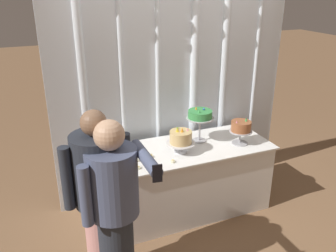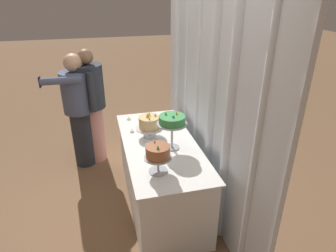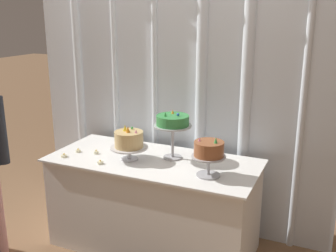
{
  "view_description": "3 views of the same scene",
  "coord_description": "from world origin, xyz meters",
  "px_view_note": "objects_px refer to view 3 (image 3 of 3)",
  "views": [
    {
      "loc": [
        -1.51,
        -2.92,
        2.37
      ],
      "look_at": [
        -0.22,
        0.24,
        0.97
      ],
      "focal_mm": 38.11,
      "sensor_mm": 36.0,
      "label": 1
    },
    {
      "loc": [
        2.59,
        -0.46,
        2.23
      ],
      "look_at": [
        0.0,
        0.19,
        0.95
      ],
      "focal_mm": 31.38,
      "sensor_mm": 36.0,
      "label": 2
    },
    {
      "loc": [
        1.3,
        -2.52,
        1.88
      ],
      "look_at": [
        0.08,
        0.22,
        1.01
      ],
      "focal_mm": 42.59,
      "sensor_mm": 36.0,
      "label": 3
    }
  ],
  "objects_px": {
    "cake_display_leftmost": "(129,141)",
    "tealight_far_right": "(100,163)",
    "cake_display_rightmost": "(209,151)",
    "tealight_near_right": "(96,152)",
    "cake_display_center": "(173,123)",
    "tealight_near_left": "(78,151)",
    "cake_table": "(153,204)",
    "tealight_far_left": "(64,156)"
  },
  "relations": [
    {
      "from": "tealight_near_left",
      "to": "tealight_near_right",
      "type": "height_order",
      "value": "tealight_near_right"
    },
    {
      "from": "cake_display_center",
      "to": "tealight_near_right",
      "type": "height_order",
      "value": "cake_display_center"
    },
    {
      "from": "cake_display_rightmost",
      "to": "tealight_near_right",
      "type": "xyz_separation_m",
      "value": [
        -0.98,
        0.06,
        -0.17
      ]
    },
    {
      "from": "cake_display_rightmost",
      "to": "tealight_far_left",
      "type": "distance_m",
      "value": 1.19
    },
    {
      "from": "cake_display_leftmost",
      "to": "cake_display_center",
      "type": "relative_size",
      "value": 0.76
    },
    {
      "from": "cake_table",
      "to": "tealight_far_left",
      "type": "relative_size",
      "value": 32.65
    },
    {
      "from": "tealight_far_right",
      "to": "cake_display_center",
      "type": "bearing_deg",
      "value": 36.87
    },
    {
      "from": "cake_table",
      "to": "cake_display_rightmost",
      "type": "distance_m",
      "value": 0.76
    },
    {
      "from": "cake_display_center",
      "to": "tealight_far_right",
      "type": "xyz_separation_m",
      "value": [
        -0.45,
        -0.34,
        -0.28
      ]
    },
    {
      "from": "cake_table",
      "to": "tealight_near_right",
      "type": "bearing_deg",
      "value": -172.15
    },
    {
      "from": "tealight_far_left",
      "to": "tealight_near_left",
      "type": "bearing_deg",
      "value": 77.4
    },
    {
      "from": "tealight_far_left",
      "to": "tealight_near_right",
      "type": "xyz_separation_m",
      "value": [
        0.19,
        0.17,
        0.0
      ]
    },
    {
      "from": "tealight_far_left",
      "to": "cake_display_rightmost",
      "type": "bearing_deg",
      "value": 5.39
    },
    {
      "from": "tealight_far_left",
      "to": "tealight_far_right",
      "type": "xyz_separation_m",
      "value": [
        0.35,
        -0.01,
        0.0
      ]
    },
    {
      "from": "cake_display_center",
      "to": "tealight_near_right",
      "type": "relative_size",
      "value": 9.57
    },
    {
      "from": "cake_display_rightmost",
      "to": "tealight_far_right",
      "type": "relative_size",
      "value": 6.25
    },
    {
      "from": "cake_table",
      "to": "cake_display_leftmost",
      "type": "xyz_separation_m",
      "value": [
        -0.17,
        -0.07,
        0.53
      ]
    },
    {
      "from": "tealight_far_left",
      "to": "tealight_near_right",
      "type": "bearing_deg",
      "value": 41.52
    },
    {
      "from": "cake_display_leftmost",
      "to": "cake_display_rightmost",
      "type": "height_order",
      "value": "cake_display_rightmost"
    },
    {
      "from": "tealight_far_right",
      "to": "cake_table",
      "type": "bearing_deg",
      "value": 36.63
    },
    {
      "from": "tealight_near_right",
      "to": "cake_display_rightmost",
      "type": "bearing_deg",
      "value": -3.44
    },
    {
      "from": "cake_display_leftmost",
      "to": "cake_display_rightmost",
      "type": "distance_m",
      "value": 0.67
    },
    {
      "from": "cake_table",
      "to": "cake_display_center",
      "type": "height_order",
      "value": "cake_display_center"
    },
    {
      "from": "cake_display_center",
      "to": "tealight_far_right",
      "type": "bearing_deg",
      "value": -143.13
    },
    {
      "from": "tealight_near_left",
      "to": "cake_display_leftmost",
      "type": "bearing_deg",
      "value": 2.49
    },
    {
      "from": "cake_display_leftmost",
      "to": "tealight_far_right",
      "type": "relative_size",
      "value": 6.31
    },
    {
      "from": "cake_table",
      "to": "tealight_far_left",
      "type": "height_order",
      "value": "tealight_far_left"
    },
    {
      "from": "cake_display_rightmost",
      "to": "cake_display_center",
      "type": "bearing_deg",
      "value": 149.1
    },
    {
      "from": "cake_display_center",
      "to": "tealight_near_right",
      "type": "bearing_deg",
      "value": -165.01
    },
    {
      "from": "cake_display_leftmost",
      "to": "tealight_far_right",
      "type": "height_order",
      "value": "cake_display_leftmost"
    },
    {
      "from": "cake_display_center",
      "to": "tealight_far_left",
      "type": "relative_size",
      "value": 7.6
    },
    {
      "from": "cake_display_center",
      "to": "tealight_far_right",
      "type": "distance_m",
      "value": 0.63
    },
    {
      "from": "tealight_near_left",
      "to": "tealight_near_right",
      "type": "relative_size",
      "value": 1.07
    },
    {
      "from": "tealight_near_left",
      "to": "cake_table",
      "type": "bearing_deg",
      "value": 8.24
    },
    {
      "from": "cake_table",
      "to": "tealight_near_right",
      "type": "distance_m",
      "value": 0.62
    },
    {
      "from": "cake_display_leftmost",
      "to": "tealight_near_left",
      "type": "bearing_deg",
      "value": -177.51
    },
    {
      "from": "cake_display_rightmost",
      "to": "tealight_near_left",
      "type": "bearing_deg",
      "value": 178.37
    },
    {
      "from": "tealight_near_left",
      "to": "tealight_near_right",
      "type": "distance_m",
      "value": 0.16
    },
    {
      "from": "cake_display_center",
      "to": "tealight_near_left",
      "type": "distance_m",
      "value": 0.84
    },
    {
      "from": "cake_display_rightmost",
      "to": "tealight_near_right",
      "type": "relative_size",
      "value": 7.24
    },
    {
      "from": "cake_display_center",
      "to": "tealight_far_left",
      "type": "distance_m",
      "value": 0.91
    },
    {
      "from": "cake_table",
      "to": "tealight_near_left",
      "type": "height_order",
      "value": "tealight_near_left"
    }
  ]
}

